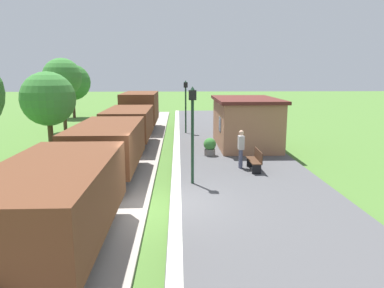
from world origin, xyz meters
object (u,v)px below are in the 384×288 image
Objects in this scene: freight_train at (122,131)px; tree_field_distant at (72,82)px; lamp_post_near at (192,117)px; tree_field_left at (62,78)px; potted_planter at (210,146)px; person_waiting at (241,148)px; bench_down_platform at (225,126)px; station_hut at (245,122)px; lamp_post_far at (186,97)px; tree_trackside_far at (48,99)px; bench_near_hut at (256,160)px.

freight_train is 4.89× the size of tree_field_distant.
freight_train is 6.41m from lamp_post_near.
freight_train is 11.53m from tree_field_left.
lamp_post_near is (-1.08, -4.78, 2.08)m from potted_planter.
tree_field_left reaches higher than person_waiting.
bench_down_platform is at bearing -39.46° from tree_field_distant.
lamp_post_far reaches higher than station_hut.
tree_field_left reaches higher than station_hut.
tree_field_left is at bearing 167.27° from bench_down_platform.
tree_field_left reaches higher than tree_trackside_far.
tree_field_distant reaches higher than lamp_post_far.
person_waiting is at bearing -22.20° from tree_trackside_far.
freight_train is at bearing -29.47° from person_waiting.
person_waiting reaches higher than bench_down_platform.
potted_planter is at bearing -81.56° from lamp_post_far.
freight_train is 5.74× the size of tree_trackside_far.
tree_trackside_far is (-10.24, 4.35, 2.36)m from bench_near_hut.
lamp_post_near is at bearing -103.13° from bench_down_platform.
lamp_post_far reaches higher than bench_down_platform.
person_waiting is at bearing 44.58° from lamp_post_near.
freight_train reaches higher than bench_down_platform.
freight_train is at bearing 174.13° from potted_planter.
freight_train is 9.29m from bench_down_platform.
freight_train reaches higher than bench_near_hut.
freight_train is at bearing -116.70° from lamp_post_far.
lamp_post_near is at bearing -114.71° from station_hut.
person_waiting reaches higher than bench_near_hut.
potted_planter is (-1.74, 2.99, 0.00)m from bench_near_hut.
lamp_post_far is at bearing -16.45° from tree_field_left.
station_hut is 3.87× the size of bench_down_platform.
lamp_post_far is (-3.37, 4.76, 1.15)m from station_hut.
lamp_post_far is (3.43, 6.83, 1.32)m from freight_train.
tree_field_distant is at bearing 115.16° from lamp_post_near.
person_waiting is at bearing -58.05° from tree_field_distant.
station_hut is at bearing -48.32° from tree_field_distant.
potted_planter is at bearing -5.87° from freight_train.
tree_trackside_far reaches higher than potted_planter.
station_hut is at bearing 47.94° from potted_planter.
station_hut is 1.28× the size of tree_trackside_far.
freight_train is at bearing -163.08° from station_hut.
station_hut is (6.80, 2.07, 0.17)m from freight_train.
tree_field_distant is at bearing 140.54° from bench_down_platform.
tree_field_left is (-11.54, 12.62, 2.91)m from person_waiting.
tree_trackside_far reaches higher than person_waiting.
potted_planter is 0.25× the size of lamp_post_far.
tree_field_left is at bearing 135.98° from potted_planter.
potted_planter is 0.16× the size of tree_field_left.
lamp_post_far is at bearing 63.30° from freight_train.
freight_train is at bearing -67.39° from tree_field_distant.
tree_field_distant is at bearing -59.32° from person_waiting.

